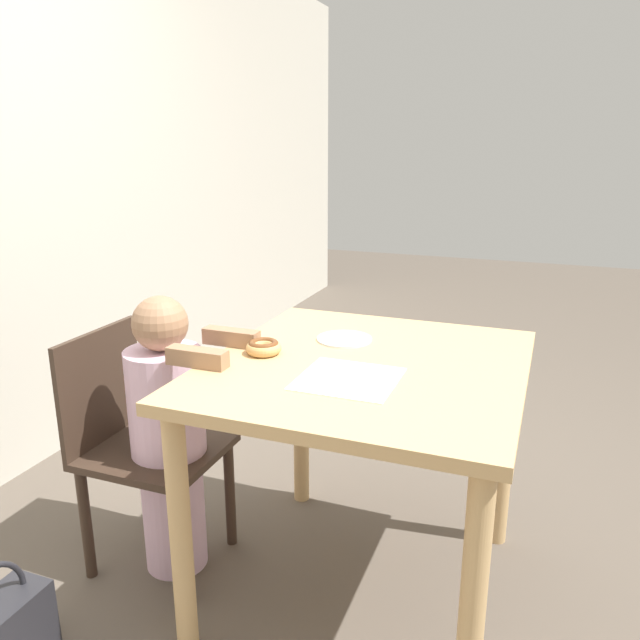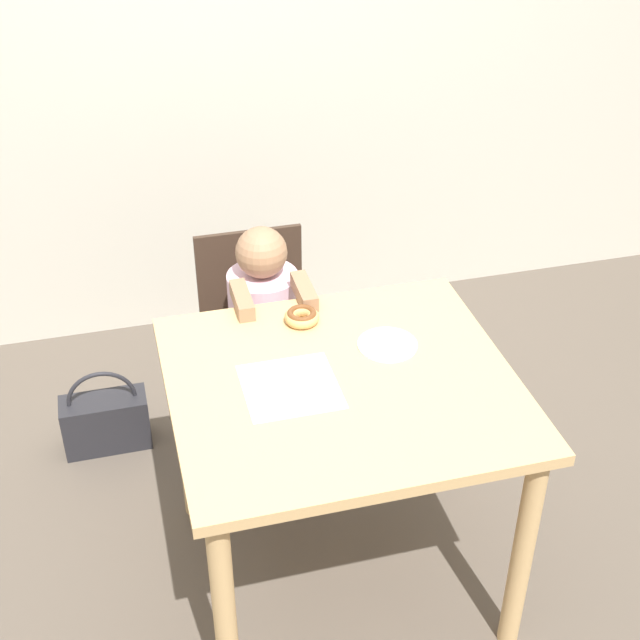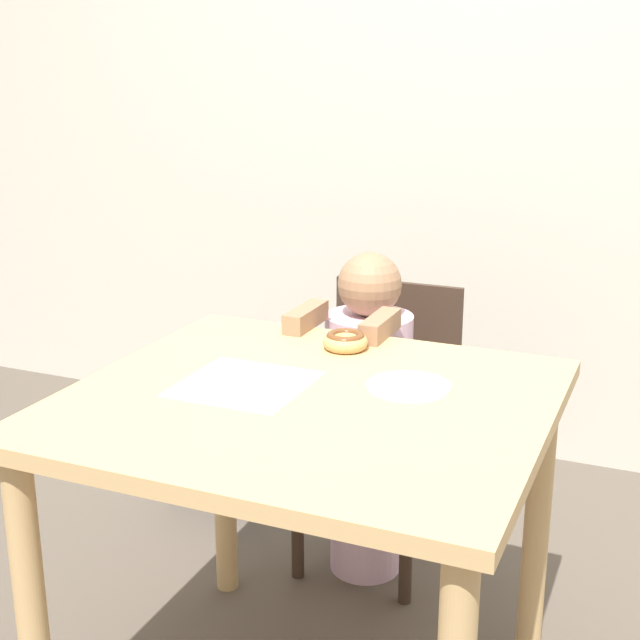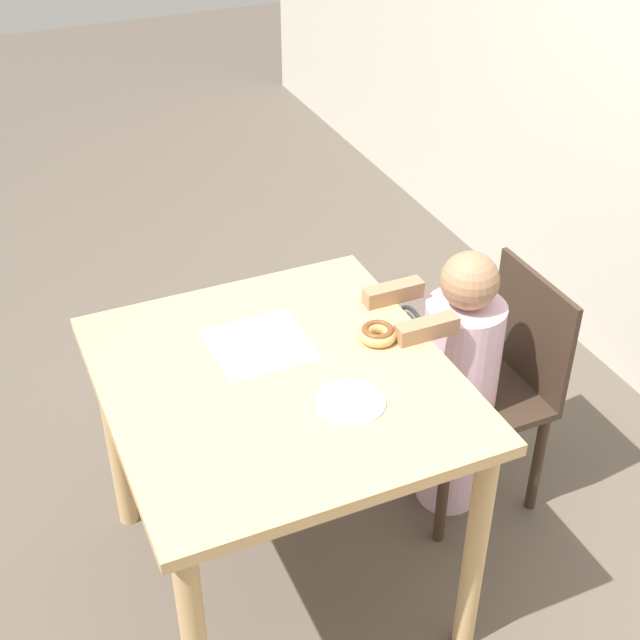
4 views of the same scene
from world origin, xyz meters
The scene contains 7 objects.
ground_plane centered at (0.00, 0.00, 0.00)m, with size 12.00×12.00×0.00m, color brown.
dining_table centered at (0.00, 0.00, 0.65)m, with size 0.95×0.88×0.77m.
chair centered at (-0.10, 0.74, 0.42)m, with size 0.39×0.42×0.80m.
child_figure centered at (-0.10, 0.62, 0.47)m, with size 0.25×0.40×0.93m.
donut centered at (-0.04, 0.31, 0.79)m, with size 0.11×0.11×0.04m.
napkin centered at (-0.15, 0.01, 0.77)m, with size 0.26×0.26×0.00m.
plate centered at (0.17, 0.13, 0.78)m, with size 0.18×0.18×0.01m.
Camera 1 is at (-1.62, -0.47, 1.39)m, focal length 35.00 mm.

